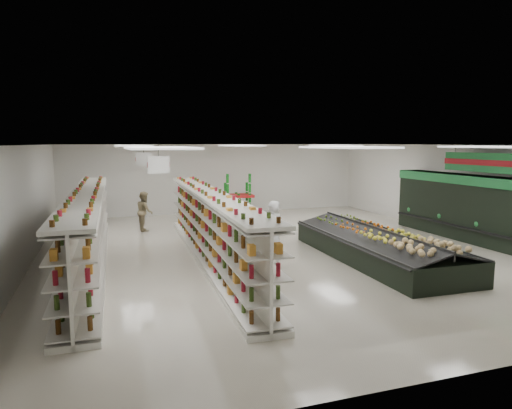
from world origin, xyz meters
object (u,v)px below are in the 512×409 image
object	(u,v)px
gondola_left	(89,231)
soda_endcap	(237,198)
shopper_background	(145,211)
produce_island	(376,245)
gondola_center	(210,229)
shopper_main	(272,234)

from	to	relation	value
gondola_left	soda_endcap	xyz separation A→B (m)	(6.07, 6.46, -0.04)
gondola_left	soda_endcap	distance (m)	8.87
gondola_left	shopper_background	xyz separation A→B (m)	(1.84, 4.32, -0.15)
produce_island	soda_endcap	xyz separation A→B (m)	(-1.55, 8.60, 0.43)
gondola_left	soda_endcap	bearing A→B (deg)	47.96
gondola_left	produce_island	world-z (taller)	gondola_left
gondola_left	gondola_center	size ratio (longest dim) A/B	1.02
produce_island	shopper_main	xyz separation A→B (m)	(-3.01, 0.27, 0.46)
soda_endcap	shopper_main	size ratio (longest dim) A/B	1.00
soda_endcap	shopper_background	world-z (taller)	soda_endcap
gondola_left	shopper_background	world-z (taller)	gondola_left
gondola_center	shopper_main	distance (m)	1.84
gondola_center	produce_island	world-z (taller)	gondola_center
soda_endcap	gondola_left	bearing A→B (deg)	-133.21
gondola_left	shopper_background	bearing A→B (deg)	68.02
gondola_center	shopper_background	bearing A→B (deg)	107.40
shopper_main	produce_island	bearing A→B (deg)	151.68
soda_endcap	shopper_background	size ratio (longest dim) A/B	1.19
gondola_center	gondola_left	bearing A→B (deg)	170.18
gondola_left	gondola_center	world-z (taller)	gondola_left
gondola_center	shopper_background	world-z (taller)	gondola_center
shopper_background	shopper_main	bearing A→B (deg)	-158.80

